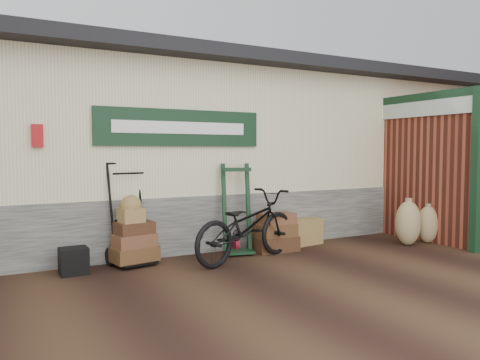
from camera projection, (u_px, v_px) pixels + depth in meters
name	position (u px, v px, depth m)	size (l,w,h in m)	color
ground	(228.00, 267.00, 6.45)	(80.00, 80.00, 0.00)	black
station_building	(162.00, 150.00, 8.75)	(14.40, 4.10, 3.20)	#4C4C47
brick_outbuilding	(405.00, 166.00, 9.64)	(1.71, 4.51, 2.62)	maroon
porter_trolley	(129.00, 212.00, 6.61)	(0.74, 0.55, 1.47)	black
green_barrow	(237.00, 209.00, 7.31)	(0.51, 0.43, 1.40)	black
suitcase_stack	(275.00, 232.00, 7.49)	(0.70, 0.44, 0.62)	#371C11
wicker_hamper	(300.00, 231.00, 8.04)	(0.68, 0.44, 0.44)	brown
black_trunk	(74.00, 261.00, 6.07)	(0.35, 0.30, 0.35)	black
bicycle	(247.00, 222.00, 6.80)	(1.96, 0.68, 1.14)	black
burlap_sack_left	(408.00, 223.00, 7.94)	(0.47, 0.40, 0.76)	#947E4F
burlap_sack_right	(428.00, 224.00, 8.15)	(0.40, 0.34, 0.65)	#947E4F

